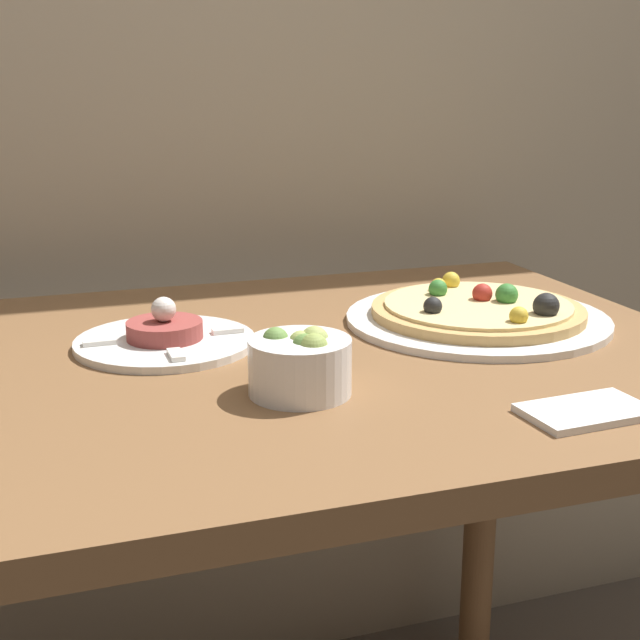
# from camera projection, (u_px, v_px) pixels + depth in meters

# --- Properties ---
(dining_table) EXTENTS (1.09, 0.80, 0.80)m
(dining_table) POSITION_uv_depth(u_px,v_px,m) (281.00, 447.00, 1.12)
(dining_table) COLOR brown
(dining_table) RESTS_ON ground_plane
(pizza_plate) EXTENTS (0.36, 0.36, 0.06)m
(pizza_plate) POSITION_uv_depth(u_px,v_px,m) (478.00, 313.00, 1.22)
(pizza_plate) COLOR white
(pizza_plate) RESTS_ON dining_table
(tartare_plate) EXTENTS (0.23, 0.23, 0.06)m
(tartare_plate) POSITION_uv_depth(u_px,v_px,m) (165.00, 338.00, 1.12)
(tartare_plate) COLOR white
(tartare_plate) RESTS_ON dining_table
(small_bowl) EXTENTS (0.11, 0.11, 0.07)m
(small_bowl) POSITION_uv_depth(u_px,v_px,m) (300.00, 363.00, 0.95)
(small_bowl) COLOR white
(small_bowl) RESTS_ON dining_table
(napkin) EXTENTS (0.13, 0.08, 0.01)m
(napkin) POSITION_uv_depth(u_px,v_px,m) (586.00, 411.00, 0.89)
(napkin) COLOR white
(napkin) RESTS_ON dining_table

